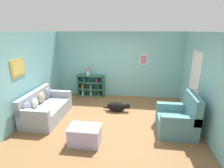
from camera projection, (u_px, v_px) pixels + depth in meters
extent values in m
plane|color=brown|center=(110.00, 121.00, 5.31)|extent=(14.00, 14.00, 0.00)
cube|color=#7AB7BC|center=(118.00, 65.00, 7.06)|extent=(5.60, 0.10, 2.60)
cube|color=silver|center=(144.00, 59.00, 6.80)|extent=(0.32, 0.02, 0.40)
cube|color=#A37089|center=(144.00, 60.00, 6.79)|extent=(0.24, 0.01, 0.32)
cube|color=#7AB7BC|center=(26.00, 77.00, 5.25)|extent=(0.10, 5.00, 2.60)
cube|color=gold|center=(18.00, 68.00, 4.76)|extent=(0.02, 0.56, 0.48)
cube|color=#DBBC56|center=(18.00, 68.00, 4.76)|extent=(0.01, 0.44, 0.36)
cube|color=#7AB7BC|center=(206.00, 83.00, 4.60)|extent=(0.10, 5.00, 2.60)
cube|color=white|center=(194.00, 85.00, 5.35)|extent=(0.02, 0.84, 2.05)
sphere|color=tan|center=(196.00, 90.00, 5.03)|extent=(0.05, 0.05, 0.05)
cube|color=#9399A3|center=(48.00, 112.00, 5.43)|extent=(0.93, 1.72, 0.42)
cube|color=#9399A3|center=(35.00, 98.00, 5.35)|extent=(0.16, 1.72, 0.44)
cube|color=#9399A3|center=(32.00, 114.00, 4.60)|extent=(0.93, 0.16, 0.22)
cube|color=#9399A3|center=(58.00, 94.00, 6.07)|extent=(0.93, 0.16, 0.22)
ellipsoid|color=slate|center=(27.00, 108.00, 4.78)|extent=(0.14, 0.35, 0.35)
ellipsoid|color=beige|center=(35.00, 103.00, 5.17)|extent=(0.14, 0.29, 0.29)
ellipsoid|color=tan|center=(42.00, 97.00, 5.54)|extent=(0.14, 0.36, 0.36)
ellipsoid|color=slate|center=(48.00, 93.00, 5.91)|extent=(0.14, 0.37, 0.37)
cube|color=#2D6B56|center=(79.00, 85.00, 7.31)|extent=(0.04, 0.29, 0.88)
cube|color=#2D6B56|center=(104.00, 86.00, 7.18)|extent=(0.04, 0.29, 0.88)
cube|color=#2D6B56|center=(92.00, 85.00, 7.38)|extent=(1.10, 0.02, 0.88)
cube|color=#2D6B56|center=(91.00, 95.00, 7.37)|extent=(1.10, 0.29, 0.04)
cube|color=#2D6B56|center=(91.00, 89.00, 7.29)|extent=(1.10, 0.29, 0.04)
cube|color=#2D6B56|center=(91.00, 82.00, 7.20)|extent=(1.10, 0.29, 0.04)
cube|color=#2D6B56|center=(91.00, 76.00, 7.12)|extent=(1.10, 0.29, 0.04)
cube|color=silver|center=(83.00, 92.00, 7.37)|extent=(0.04, 0.22, 0.23)
cube|color=orange|center=(83.00, 86.00, 7.29)|extent=(0.05, 0.22, 0.21)
cube|color=#234C9E|center=(85.00, 80.00, 7.19)|extent=(0.05, 0.22, 0.17)
cube|color=silver|center=(91.00, 93.00, 7.33)|extent=(0.04, 0.22, 0.20)
cube|color=#60939E|center=(91.00, 86.00, 7.24)|extent=(0.05, 0.22, 0.20)
cube|color=#7A2D84|center=(97.00, 80.00, 7.12)|extent=(0.04, 0.22, 0.19)
cube|color=brown|center=(99.00, 94.00, 7.29)|extent=(0.03, 0.22, 0.17)
cube|color=#287A3D|center=(99.00, 87.00, 7.20)|extent=(0.03, 0.22, 0.17)
cube|color=slate|center=(175.00, 124.00, 4.68)|extent=(0.94, 0.99, 0.44)
cube|color=slate|center=(193.00, 107.00, 4.48)|extent=(0.18, 0.99, 0.64)
cube|color=slate|center=(180.00, 121.00, 4.20)|extent=(0.94, 0.18, 0.22)
cube|color=slate|center=(174.00, 107.00, 4.97)|extent=(0.94, 0.18, 0.22)
cube|color=#ADA3CC|center=(85.00, 135.00, 4.17)|extent=(0.73, 0.47, 0.46)
cube|color=#BBB0DC|center=(84.00, 127.00, 4.10)|extent=(0.75, 0.49, 0.03)
ellipsoid|color=black|center=(116.00, 107.00, 5.90)|extent=(0.65, 0.30, 0.33)
sphere|color=black|center=(128.00, 106.00, 5.84)|extent=(0.18, 0.18, 0.18)
ellipsoid|color=black|center=(106.00, 108.00, 6.01)|extent=(0.20, 0.05, 0.05)
cylinder|color=silver|center=(88.00, 73.00, 7.10)|extent=(0.11, 0.11, 0.19)
sphere|color=#E06B70|center=(88.00, 69.00, 7.06)|extent=(0.15, 0.15, 0.15)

